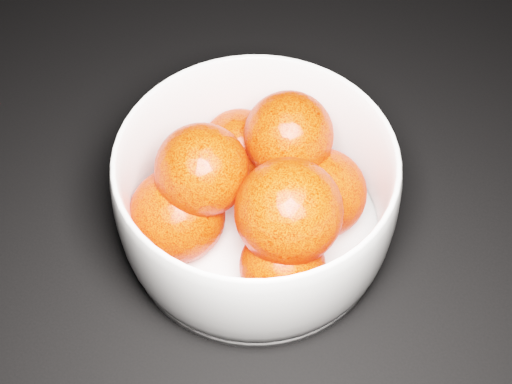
% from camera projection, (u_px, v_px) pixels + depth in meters
% --- Properties ---
extents(bowl, '(0.24, 0.24, 0.12)m').
position_uv_depth(bowl, '(256.00, 196.00, 0.62)').
color(bowl, white).
rests_on(bowl, ground).
extents(orange_pile, '(0.18, 0.17, 0.13)m').
position_uv_depth(orange_pile, '(256.00, 191.00, 0.60)').
color(orange_pile, red).
rests_on(orange_pile, bowl).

